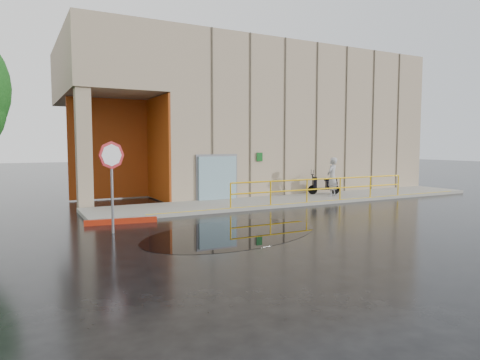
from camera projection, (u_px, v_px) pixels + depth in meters
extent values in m
plane|color=black|center=(285.00, 223.00, 14.69)|extent=(120.00, 120.00, 0.00)
cube|color=gray|center=(302.00, 199.00, 20.51)|extent=(20.00, 3.00, 0.15)
cube|color=tan|center=(267.00, 124.00, 26.85)|extent=(16.00, 10.00, 8.00)
cube|color=tan|center=(101.00, 71.00, 21.97)|extent=(4.00, 10.00, 3.00)
cube|color=tan|center=(84.00, 149.00, 17.50)|extent=(0.60, 0.60, 5.00)
cube|color=#953C0D|center=(109.00, 149.00, 20.98)|extent=(3.80, 0.15, 4.90)
cube|color=#953C0D|center=(158.00, 149.00, 20.35)|extent=(0.10, 3.50, 4.90)
cube|color=#8AAFBC|center=(218.00, 178.00, 19.87)|extent=(1.90, 0.10, 2.00)
cube|color=slate|center=(217.00, 178.00, 19.94)|extent=(2.10, 0.06, 2.20)
cube|color=#0B5015|center=(260.00, 157.00, 20.92)|extent=(0.32, 0.04, 0.42)
cylinder|color=#E4AD0C|center=(324.00, 179.00, 19.36)|extent=(9.50, 0.06, 0.06)
cylinder|color=#E4AD0C|center=(324.00, 189.00, 19.39)|extent=(9.50, 0.06, 0.06)
imported|color=#9D9DA1|center=(332.00, 177.00, 20.98)|extent=(0.84, 0.73, 1.93)
cylinder|color=black|center=(313.00, 190.00, 21.94)|extent=(0.47, 0.26, 0.47)
cylinder|color=black|center=(335.00, 190.00, 22.06)|extent=(0.47, 0.26, 0.47)
cylinder|color=slate|center=(112.00, 193.00, 12.93)|extent=(0.08, 0.08, 2.43)
cylinder|color=#A8171E|center=(111.00, 155.00, 12.80)|extent=(0.81, 0.31, 0.84)
cylinder|color=white|center=(112.00, 155.00, 12.78)|extent=(0.63, 0.22, 0.66)
cube|color=#9D1F0A|center=(121.00, 221.00, 14.55)|extent=(2.40, 0.51, 0.18)
cube|color=black|center=(234.00, 233.00, 12.99)|extent=(7.03, 5.44, 0.01)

